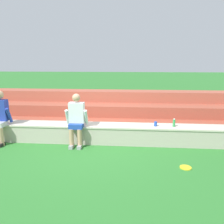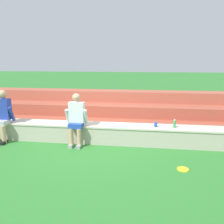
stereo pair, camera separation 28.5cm
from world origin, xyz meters
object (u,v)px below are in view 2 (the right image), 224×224
Objects in this scene: plastic_cup_middle at (156,125)px; frisbee at (183,169)px; person_left_of_center at (76,118)px; person_far_left at (3,115)px; water_bottle_mid_right at (174,124)px.

frisbee is at bearing -69.35° from plastic_cup_middle.
person_left_of_center is 11.33× the size of plastic_cup_middle.
plastic_cup_middle is 1.48m from frisbee.
water_bottle_mid_right is (4.47, 0.24, -0.15)m from person_far_left.
person_left_of_center is at bearing -0.29° from person_far_left.
plastic_cup_middle is at bearing 179.01° from water_bottle_mid_right.
person_far_left reaches higher than person_left_of_center.
water_bottle_mid_right is 0.46m from plastic_cup_middle.
frisbee is at bearing -22.56° from person_left_of_center.
person_far_left is 5.93× the size of frisbee.
person_left_of_center reaches higher than frisbee.
water_bottle_mid_right is at bearing 3.08° from person_far_left.
person_left_of_center is (2.01, -0.01, -0.02)m from person_far_left.
plastic_cup_middle reaches higher than frisbee.
person_left_of_center is at bearing -174.19° from water_bottle_mid_right.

